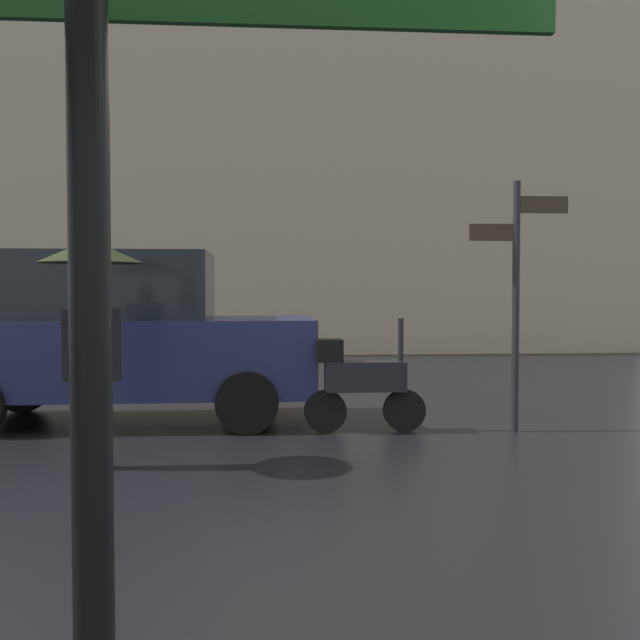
{
  "coord_description": "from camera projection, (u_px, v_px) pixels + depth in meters",
  "views": [
    {
      "loc": [
        -0.1,
        -2.65,
        1.53
      ],
      "look_at": [
        0.53,
        5.18,
        1.22
      ],
      "focal_mm": 41.35,
      "sensor_mm": 36.0,
      "label": 1
    }
  ],
  "objects": [
    {
      "name": "parked_car_left",
      "position": [
        119.0,
        336.0,
        8.53
      ],
      "size": [
        4.37,
        1.84,
        1.97
      ],
      "rotation": [
        0.0,
        0.0,
        0.11
      ],
      "color": "#1E234C",
      "rests_on": "ground"
    },
    {
      "name": "parked_scooter",
      "position": [
        361.0,
        381.0,
        7.95
      ],
      "size": [
        1.32,
        0.32,
        1.23
      ],
      "rotation": [
        0.0,
        0.0,
        0.17
      ],
      "color": "black",
      "rests_on": "ground"
    },
    {
      "name": "pedestrian_with_umbrella",
      "position": [
        91.0,
        295.0,
        6.27
      ],
      "size": [
        0.89,
        0.89,
        1.97
      ],
      "rotation": [
        0.0,
        0.0,
        3.28
      ],
      "color": "black",
      "rests_on": "ground"
    },
    {
      "name": "building_block",
      "position": [
        264.0,
        34.0,
        18.59
      ],
      "size": [
        18.48,
        3.0,
        16.04
      ],
      "primitive_type": "cube",
      "color": "gray",
      "rests_on": "ground"
    },
    {
      "name": "street_signpost",
      "position": [
        517.0,
        280.0,
        7.93
      ],
      "size": [
        1.08,
        0.08,
        2.71
      ],
      "color": "black",
      "rests_on": "ground"
    }
  ]
}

